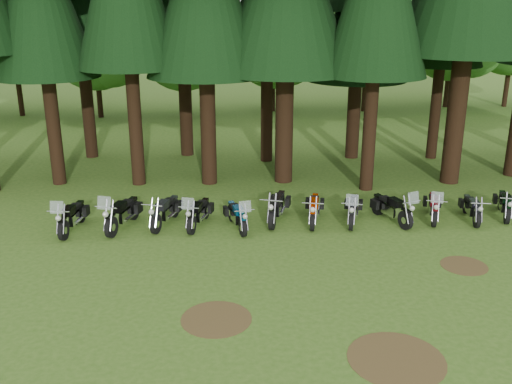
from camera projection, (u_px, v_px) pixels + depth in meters
ground at (320, 278)px, 16.44m from camera, size 120.00×120.00×0.00m
decid_1 at (16, 29)px, 37.83m from camera, size 7.91×7.69×9.88m
decid_2 at (99, 43)px, 37.57m from camera, size 6.72×6.53×8.40m
decid_3 at (186, 49)px, 38.44m from camera, size 6.12×5.95×7.65m
decid_4 at (277, 50)px, 40.05m from camera, size 5.93×5.76×7.41m
decid_5 at (375, 22)px, 39.35m from camera, size 8.45×8.21×10.56m
decid_6 at (458, 36)px, 41.36m from camera, size 7.06×6.86×8.82m
dirt_patch_0 at (216, 319)px, 14.34m from camera, size 1.80×1.80×0.01m
dirt_patch_1 at (464, 266)px, 17.22m from camera, size 1.40×1.40×0.01m
dirt_patch_2 at (396, 359)px, 12.72m from camera, size 2.20×2.20×0.01m
motorcycle_0 at (72, 218)px, 19.70m from camera, size 0.62×2.36×1.48m
motorcycle_1 at (122, 214)px, 19.93m from camera, size 1.06×2.45×1.56m
motorcycle_2 at (165, 212)px, 20.24m from camera, size 0.89×2.26×0.95m
motorcycle_3 at (198, 214)px, 20.11m from camera, size 0.93×2.23×1.42m
motorcycle_4 at (237, 216)px, 19.91m from camera, size 0.74×2.16×1.36m
motorcycle_5 at (277, 208)px, 20.61m from camera, size 0.86×2.38×0.99m
motorcycle_6 at (314, 210)px, 20.49m from camera, size 0.64×2.26×0.93m
motorcycle_7 at (353, 210)px, 20.47m from camera, size 0.90×2.22×1.41m
motorcycle_8 at (392, 209)px, 20.51m from camera, size 1.07×2.28×1.47m
motorcycle_9 at (433, 207)px, 20.76m from camera, size 0.91×2.19×1.39m
motorcycle_10 at (472, 209)px, 20.70m from camera, size 0.46×2.05×0.84m
motorcycle_11 at (504, 205)px, 21.05m from camera, size 0.83×2.08×0.87m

